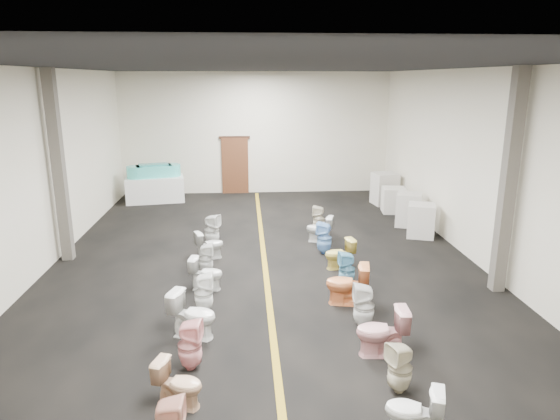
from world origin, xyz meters
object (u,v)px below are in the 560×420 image
at_px(toilet_right_2, 400,368).
at_px(appliance_crate_d, 385,189).
at_px(toilet_right_7, 340,254).
at_px(toilet_left_8, 209,245).
at_px(toilet_left_9, 212,230).
at_px(toilet_right_10, 319,219).
at_px(toilet_right_4, 364,306).
at_px(appliance_crate_a, 421,220).
at_px(toilet_left_4, 193,315).
at_px(toilet_left_2, 179,384).
at_px(toilet_right_6, 347,269).
at_px(toilet_left_7, 206,259).
at_px(toilet_left_3, 190,345).
at_px(toilet_left_5, 204,293).
at_px(toilet_left_6, 206,273).
at_px(appliance_crate_c, 394,200).
at_px(toilet_right_5, 347,284).
at_px(toilet_right_9, 320,229).
at_px(bathtub, 154,172).
at_px(toilet_right_3, 382,332).
at_px(display_table, 155,189).
at_px(appliance_crate_b, 409,210).
at_px(toilet_right_1, 414,412).
at_px(toilet_right_8, 324,238).

bearing_deg(toilet_right_2, appliance_crate_d, 145.68).
bearing_deg(toilet_right_7, toilet_left_8, -117.30).
height_order(toilet_left_9, toilet_right_10, toilet_left_9).
distance_m(toilet_right_2, toilet_right_4, 1.89).
height_order(appliance_crate_a, toilet_left_4, appliance_crate_a).
bearing_deg(toilet_left_2, toilet_right_6, -19.93).
relative_size(toilet_left_2, toilet_right_10, 0.89).
bearing_deg(appliance_crate_a, toilet_left_7, -157.89).
relative_size(toilet_left_3, toilet_right_6, 1.05).
relative_size(toilet_left_5, toilet_right_4, 0.94).
relative_size(appliance_crate_d, toilet_right_2, 1.46).
height_order(appliance_crate_d, toilet_left_6, appliance_crate_d).
bearing_deg(toilet_right_10, appliance_crate_c, 141.24).
bearing_deg(toilet_right_10, toilet_left_8, -39.64).
xyz_separation_m(appliance_crate_a, toilet_right_5, (-2.90, -4.10, -0.04)).
xyz_separation_m(toilet_left_5, toilet_right_9, (2.77, 3.97, -0.02)).
bearing_deg(bathtub, toilet_right_9, -60.02).
distance_m(toilet_left_7, toilet_right_4, 4.01).
distance_m(bathtub, toilet_right_9, 7.18).
bearing_deg(toilet_left_2, bathtub, 29.76).
bearing_deg(toilet_right_2, toilet_left_6, -161.79).
bearing_deg(appliance_crate_a, toilet_left_2, -129.31).
bearing_deg(toilet_right_6, appliance_crate_c, 152.80).
bearing_deg(toilet_right_3, toilet_left_4, -101.04).
xyz_separation_m(toilet_left_8, toilet_right_5, (2.83, -2.75, 0.07)).
distance_m(display_table, appliance_crate_a, 9.28).
distance_m(toilet_right_3, toilet_right_4, 0.93).
distance_m(appliance_crate_a, toilet_right_6, 4.24).
bearing_deg(toilet_left_6, toilet_left_3, -171.26).
distance_m(display_table, appliance_crate_d, 8.09).
relative_size(appliance_crate_b, toilet_right_3, 1.20).
relative_size(toilet_left_7, toilet_left_8, 1.00).
height_order(toilet_right_1, toilet_right_8, toilet_right_8).
bearing_deg(toilet_right_4, appliance_crate_d, 166.18).
bearing_deg(toilet_right_5, toilet_left_3, -41.95).
xyz_separation_m(toilet_right_1, toilet_right_5, (-0.06, 3.74, 0.07)).
distance_m(toilet_left_3, toilet_left_8, 4.79).
bearing_deg(bathtub, toilet_left_6, -89.60).
bearing_deg(toilet_right_8, toilet_right_10, -163.19).
relative_size(bathtub, toilet_right_5, 2.18).
xyz_separation_m(appliance_crate_b, toilet_right_3, (-2.73, -7.03, -0.08)).
xyz_separation_m(toilet_left_7, toilet_right_1, (2.90, -5.51, -0.00)).
xyz_separation_m(toilet_left_2, toilet_left_3, (0.06, 0.88, 0.07)).
height_order(toilet_right_1, toilet_right_9, toilet_right_9).
xyz_separation_m(toilet_left_8, toilet_right_4, (2.93, -3.69, 0.06)).
xyz_separation_m(toilet_left_4, toilet_right_9, (2.88, 4.89, -0.04)).
bearing_deg(toilet_left_6, toilet_right_8, -45.33).
distance_m(appliance_crate_a, toilet_left_7, 6.19).
distance_m(toilet_right_2, toilet_right_6, 3.69).
relative_size(appliance_crate_a, toilet_right_4, 1.13).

